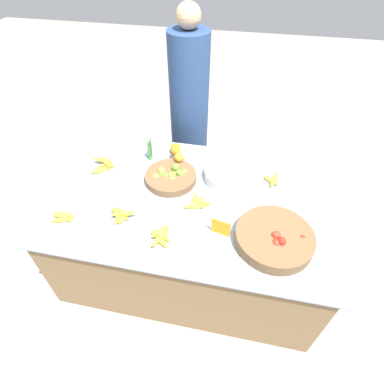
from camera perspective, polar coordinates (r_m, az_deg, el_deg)
ground_plane at (r=2.48m, az=0.00°, el=-12.14°), size 12.00×12.00×0.00m
market_table at (r=2.21m, az=0.00°, el=-7.25°), size 1.79×1.17×0.68m
lime_bowl at (r=2.06m, az=-4.05°, el=2.91°), size 0.35×0.35×0.10m
tomato_basket at (r=1.75m, az=15.40°, el=-8.49°), size 0.44×0.44×0.11m
orange_pile at (r=2.23m, az=-2.81°, el=7.24°), size 0.14×0.23×0.12m
metal_bowl at (r=2.09m, az=7.15°, el=3.36°), size 0.35×0.35×0.07m
price_sign at (r=1.72m, az=5.49°, el=-6.77°), size 0.11×0.03×0.11m
veg_bundle at (r=2.25m, az=-8.02°, el=7.97°), size 0.03×0.06×0.15m
banana_bunch_front_right at (r=2.26m, az=-16.29°, el=5.09°), size 0.18×0.20×0.06m
banana_bunch_back_center at (r=1.72m, az=-6.06°, el=-8.45°), size 0.14×0.17×0.06m
banana_bunch_middle_left at (r=1.87m, az=-13.31°, el=-4.15°), size 0.18×0.14×0.06m
banana_bunch_front_left at (r=1.90m, az=0.96°, el=-2.06°), size 0.17×0.16×0.04m
banana_bunch_middle_right at (r=2.13m, az=15.15°, el=2.22°), size 0.12×0.17×0.03m
banana_bunch_front_center at (r=1.98m, az=-23.32°, el=-4.28°), size 0.15×0.11×0.03m
vendor_person at (r=2.68m, az=-0.54°, el=14.46°), size 0.33×0.33×1.59m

